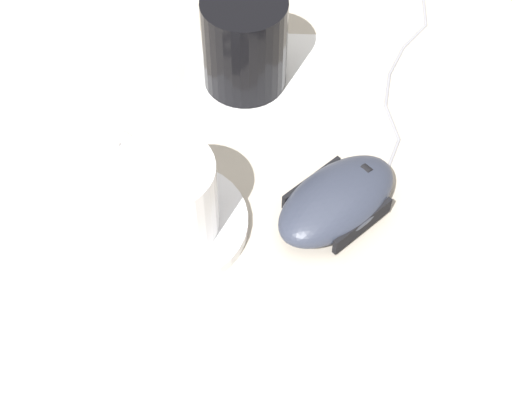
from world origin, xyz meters
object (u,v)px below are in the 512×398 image
object	(u,v)px
coffee_cup	(165,194)
saucer	(175,224)
drinking_glass	(245,43)
computer_mouse	(337,200)

from	to	relation	value
coffee_cup	saucer	bearing A→B (deg)	42.87
coffee_cup	drinking_glass	world-z (taller)	drinking_glass
computer_mouse	drinking_glass	size ratio (longest dim) A/B	1.46
drinking_glass	computer_mouse	bearing A→B (deg)	-36.31
saucer	coffee_cup	size ratio (longest dim) A/B	1.12
drinking_glass	coffee_cup	bearing A→B (deg)	-81.81
coffee_cup	computer_mouse	world-z (taller)	coffee_cup
saucer	drinking_glass	distance (m)	0.19
computer_mouse	drinking_glass	world-z (taller)	drinking_glass
coffee_cup	computer_mouse	bearing A→B (deg)	34.09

